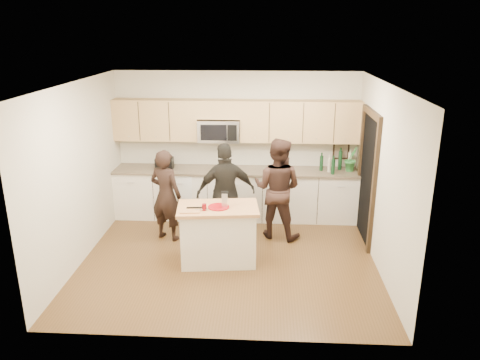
# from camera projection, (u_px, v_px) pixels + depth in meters

# --- Properties ---
(floor) EXTENTS (4.50, 4.50, 0.00)m
(floor) POSITION_uv_depth(u_px,v_px,m) (229.00, 258.00, 7.33)
(floor) COLOR brown
(floor) RESTS_ON ground
(room_shell) EXTENTS (4.52, 4.02, 2.71)m
(room_shell) POSITION_uv_depth(u_px,v_px,m) (228.00, 151.00, 6.79)
(room_shell) COLOR beige
(room_shell) RESTS_ON ground
(back_cabinetry) EXTENTS (4.50, 0.66, 0.94)m
(back_cabinetry) POSITION_uv_depth(u_px,v_px,m) (236.00, 193.00, 8.79)
(back_cabinetry) COLOR silver
(back_cabinetry) RESTS_ON ground
(upper_cabinetry) EXTENTS (4.50, 0.33, 0.75)m
(upper_cabinetry) POSITION_uv_depth(u_px,v_px,m) (238.00, 120.00, 8.49)
(upper_cabinetry) COLOR tan
(upper_cabinetry) RESTS_ON ground
(microwave) EXTENTS (0.76, 0.41, 0.40)m
(microwave) POSITION_uv_depth(u_px,v_px,m) (219.00, 130.00, 8.54)
(microwave) COLOR silver
(microwave) RESTS_ON ground
(doorway) EXTENTS (0.06, 1.25, 2.20)m
(doorway) POSITION_uv_depth(u_px,v_px,m) (367.00, 173.00, 7.70)
(doorway) COLOR black
(doorway) RESTS_ON ground
(framed_picture) EXTENTS (0.30, 0.03, 0.38)m
(framed_picture) POSITION_uv_depth(u_px,v_px,m) (341.00, 149.00, 8.71)
(framed_picture) COLOR black
(framed_picture) RESTS_ON ground
(dish_towel) EXTENTS (0.34, 0.60, 0.48)m
(dish_towel) POSITION_uv_depth(u_px,v_px,m) (183.00, 179.00, 8.56)
(dish_towel) COLOR white
(dish_towel) RESTS_ON ground
(island) EXTENTS (1.27, 0.83, 0.90)m
(island) POSITION_uv_depth(u_px,v_px,m) (218.00, 234.00, 7.10)
(island) COLOR silver
(island) RESTS_ON ground
(red_plate) EXTENTS (0.32, 0.32, 0.02)m
(red_plate) POSITION_uv_depth(u_px,v_px,m) (219.00, 207.00, 6.93)
(red_plate) COLOR maroon
(red_plate) RESTS_ON island
(box_grater) EXTENTS (0.10, 0.05, 0.23)m
(box_grater) POSITION_uv_depth(u_px,v_px,m) (225.00, 199.00, 6.90)
(box_grater) COLOR silver
(box_grater) RESTS_ON red_plate
(drink_glass) EXTENTS (0.07, 0.07, 0.10)m
(drink_glass) POSITION_uv_depth(u_px,v_px,m) (204.00, 207.00, 6.82)
(drink_glass) COLOR maroon
(drink_glass) RESTS_ON island
(cutting_board) EXTENTS (0.31, 0.20, 0.02)m
(cutting_board) POSITION_uv_depth(u_px,v_px,m) (190.00, 211.00, 6.78)
(cutting_board) COLOR #B08049
(cutting_board) RESTS_ON island
(tongs) EXTENTS (0.30, 0.06, 0.02)m
(tongs) POSITION_uv_depth(u_px,v_px,m) (197.00, 208.00, 6.86)
(tongs) COLOR black
(tongs) RESTS_ON cutting_board
(knife) EXTENTS (0.19, 0.04, 0.01)m
(knife) POSITION_uv_depth(u_px,v_px,m) (201.00, 209.00, 6.81)
(knife) COLOR silver
(knife) RESTS_ON cutting_board
(toaster) EXTENTS (0.32, 0.22, 0.21)m
(toaster) POSITION_uv_depth(u_px,v_px,m) (164.00, 163.00, 8.66)
(toaster) COLOR black
(toaster) RESTS_ON back_cabinetry
(bottle_cluster) EXTENTS (0.60, 0.41, 0.41)m
(bottle_cluster) POSITION_uv_depth(u_px,v_px,m) (336.00, 161.00, 8.51)
(bottle_cluster) COLOR black
(bottle_cluster) RESTS_ON back_cabinetry
(orchid) EXTENTS (0.32, 0.32, 0.46)m
(orchid) POSITION_uv_depth(u_px,v_px,m) (351.00, 159.00, 8.48)
(orchid) COLOR #327D38
(orchid) RESTS_ON back_cabinetry
(woman_left) EXTENTS (0.67, 0.56, 1.56)m
(woman_left) POSITION_uv_depth(u_px,v_px,m) (166.00, 195.00, 7.78)
(woman_left) COLOR black
(woman_left) RESTS_ON ground
(woman_center) EXTENTS (1.01, 0.89, 1.73)m
(woman_center) POSITION_uv_depth(u_px,v_px,m) (277.00, 189.00, 7.86)
(woman_center) COLOR black
(woman_center) RESTS_ON ground
(woman_right) EXTENTS (1.06, 0.66, 1.68)m
(woman_right) POSITION_uv_depth(u_px,v_px,m) (226.00, 193.00, 7.73)
(woman_right) COLOR black
(woman_right) RESTS_ON ground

